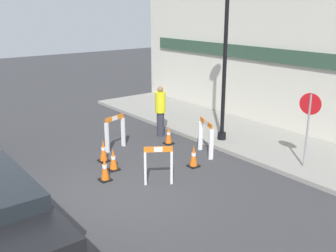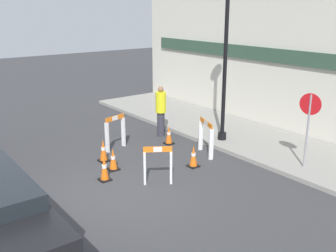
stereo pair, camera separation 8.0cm
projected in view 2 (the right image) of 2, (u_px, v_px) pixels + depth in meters
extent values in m
plane|color=#38383A|center=(108.00, 198.00, 9.58)|extent=(60.00, 60.00, 0.00)
cube|color=gray|center=(269.00, 145.00, 13.10)|extent=(18.00, 3.19, 0.13)
cube|color=beige|center=(307.00, 60.00, 13.30)|extent=(18.00, 0.12, 5.50)
cube|color=#2D4738|center=(305.00, 59.00, 13.22)|extent=(16.20, 0.10, 0.50)
cylinder|color=black|center=(222.00, 136.00, 13.44)|extent=(0.29, 0.29, 0.24)
cylinder|color=black|center=(225.00, 61.00, 12.70)|extent=(0.13, 0.13, 5.34)
cylinder|color=gray|center=(307.00, 132.00, 10.83)|extent=(0.06, 0.06, 2.10)
cylinder|color=red|center=(310.00, 104.00, 10.61)|extent=(0.59, 0.15, 0.60)
cube|color=white|center=(211.00, 145.00, 11.89)|extent=(0.10, 0.14, 0.97)
cube|color=white|center=(201.00, 136.00, 12.70)|extent=(0.10, 0.14, 0.97)
cube|color=orange|center=(206.00, 123.00, 12.13)|extent=(0.89, 0.36, 0.15)
cube|color=white|center=(206.00, 123.00, 12.13)|extent=(0.28, 0.13, 0.14)
cube|color=white|center=(123.00, 132.00, 13.06)|extent=(0.14, 0.09, 0.98)
cube|color=white|center=(107.00, 138.00, 12.50)|extent=(0.14, 0.09, 0.98)
cube|color=orange|center=(115.00, 118.00, 12.61)|extent=(0.23, 0.78, 0.15)
cube|color=white|center=(115.00, 118.00, 12.61)|extent=(0.09, 0.24, 0.14)
cube|color=white|center=(145.00, 168.00, 10.23)|extent=(0.14, 0.12, 0.89)
cube|color=white|center=(171.00, 168.00, 10.28)|extent=(0.14, 0.12, 0.89)
cube|color=orange|center=(158.00, 149.00, 10.10)|extent=(0.43, 0.64, 0.15)
cube|color=white|center=(158.00, 149.00, 10.10)|extent=(0.15, 0.20, 0.14)
cube|color=black|center=(104.00, 160.00, 11.90)|extent=(0.30, 0.30, 0.04)
cone|color=orange|center=(103.00, 150.00, 11.80)|extent=(0.22, 0.23, 0.65)
cylinder|color=white|center=(103.00, 149.00, 11.79)|extent=(0.13, 0.13, 0.09)
cube|color=black|center=(105.00, 179.00, 10.58)|extent=(0.30, 0.30, 0.04)
cone|color=orange|center=(104.00, 167.00, 10.48)|extent=(0.23, 0.23, 0.66)
cylinder|color=white|center=(104.00, 166.00, 10.47)|extent=(0.13, 0.13, 0.09)
cube|color=black|center=(193.00, 166.00, 11.48)|extent=(0.30, 0.30, 0.04)
cone|color=orange|center=(193.00, 155.00, 11.38)|extent=(0.22, 0.22, 0.62)
cylinder|color=white|center=(193.00, 154.00, 11.37)|extent=(0.13, 0.13, 0.09)
cube|color=black|center=(169.00, 143.00, 13.40)|extent=(0.30, 0.30, 0.04)
cone|color=orange|center=(169.00, 134.00, 13.31)|extent=(0.22, 0.22, 0.60)
cylinder|color=white|center=(169.00, 133.00, 13.30)|extent=(0.13, 0.13, 0.08)
cube|color=black|center=(114.00, 169.00, 11.26)|extent=(0.30, 0.30, 0.04)
cone|color=orange|center=(113.00, 159.00, 11.17)|extent=(0.23, 0.23, 0.60)
cylinder|color=white|center=(113.00, 158.00, 11.16)|extent=(0.13, 0.13, 0.08)
cylinder|color=#33333D|center=(161.00, 124.00, 14.14)|extent=(0.38, 0.38, 0.88)
cylinder|color=yellow|center=(161.00, 102.00, 13.90)|extent=(0.53, 0.53, 0.73)
sphere|color=#8E6647|center=(161.00, 89.00, 13.77)|extent=(0.29, 0.29, 0.21)
cylinder|color=black|center=(12.00, 211.00, 8.37)|extent=(0.60, 0.18, 0.60)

